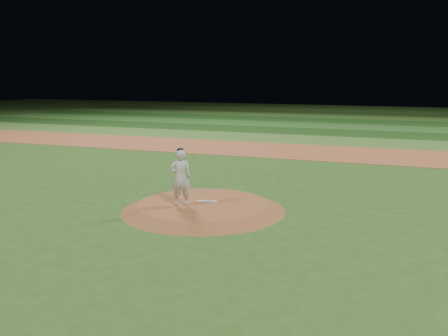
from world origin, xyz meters
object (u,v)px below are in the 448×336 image
(pitching_rubber, at_px, (207,201))
(rosin_bag, at_px, (177,194))
(pitchers_mound, at_px, (203,207))
(pitcher_on_mound, at_px, (181,177))

(pitching_rubber, height_order, rosin_bag, rosin_bag)
(pitchers_mound, height_order, rosin_bag, rosin_bag)
(pitching_rubber, relative_size, rosin_bag, 6.22)
(pitchers_mound, height_order, pitching_rubber, pitching_rubber)
(pitchers_mound, distance_m, pitcher_on_mound, 1.31)
(pitching_rubber, distance_m, pitcher_on_mound, 1.32)
(pitching_rubber, distance_m, rosin_bag, 1.53)
(pitching_rubber, bearing_deg, pitcher_on_mound, -147.80)
(pitcher_on_mound, bearing_deg, pitchers_mound, 38.11)
(pitching_rubber, xyz_separation_m, pitcher_on_mound, (-0.64, -0.70, 0.93))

